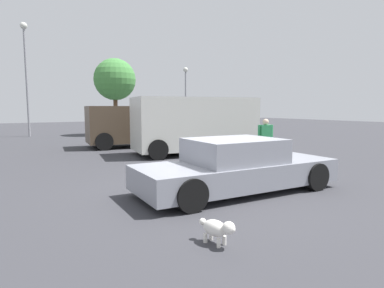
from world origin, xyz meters
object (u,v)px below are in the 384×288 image
sedan_foreground (236,167)px  suv_dark (138,124)px  pedestrian (265,137)px  dog (217,228)px  van_white (195,124)px  light_post_near (186,86)px  light_post_far (26,61)px

sedan_foreground → suv_dark: size_ratio=0.95×
sedan_foreground → pedestrian: size_ratio=3.12×
dog → pedestrian: (5.41, 4.72, 0.67)m
van_white → light_post_near: size_ratio=0.92×
sedan_foreground → light_post_far: light_post_far is taller
sedan_foreground → van_white: bearing=69.4°
suv_dark → light_post_near: light_post_near is taller
sedan_foreground → dog: 3.00m
sedan_foreground → light_post_far: (-2.73, 18.21, 4.32)m
suv_dark → pedestrian: suv_dark is taller
sedan_foreground → pedestrian: (3.34, 2.57, 0.34)m
dog → light_post_near: bearing=136.0°
dog → light_post_near: 26.74m
van_white → light_post_far: bearing=121.6°
sedan_foreground → van_white: (2.40, 5.70, 0.68)m
sedan_foreground → light_post_near: 23.85m
van_white → light_post_far: (-5.13, 12.51, 3.63)m
suv_dark → pedestrian: bearing=-67.2°
van_white → light_post_far: light_post_far is taller
dog → pedestrian: 7.21m
dog → suv_dark: bearing=148.4°
pedestrian → suv_dark: bearing=-148.3°
pedestrian → dog: bearing=-33.0°
light_post_near → light_post_far: light_post_far is taller
sedan_foreground → dog: (-2.07, -2.15, -0.33)m
light_post_near → light_post_far: bearing=-168.4°
suv_dark → light_post_far: 10.44m
suv_dark → dog: bearing=-99.8°
pedestrian → light_post_near: size_ratio=0.27×
dog → light_post_far: bearing=167.0°
van_white → sedan_foreground: bearing=-103.6°
dog → suv_dark: (3.48, 11.55, 0.85)m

